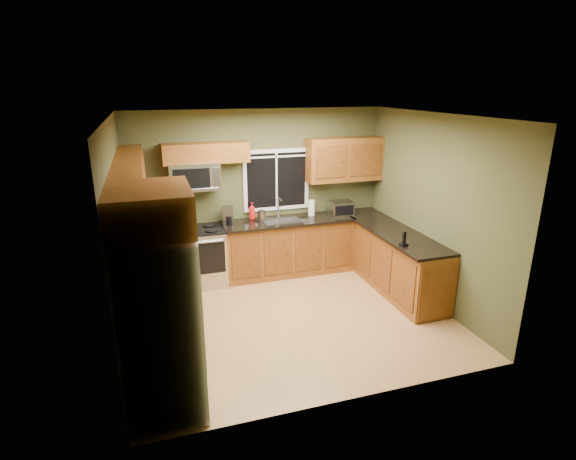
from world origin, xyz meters
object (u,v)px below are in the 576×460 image
microwave (194,176)px  soap_bottle_a (252,211)px  kettle (262,216)px  cordless_phone (404,242)px  paper_towel_roll (311,208)px  refrigerator (160,324)px  toaster_oven (341,208)px  soap_bottle_c (261,216)px  range (200,256)px  coffee_maker (228,216)px

microwave → soap_bottle_a: microwave is taller
soap_bottle_a → kettle: bearing=-68.6°
microwave → cordless_phone: 3.24m
paper_towel_roll → soap_bottle_a: 1.02m
refrigerator → toaster_oven: 4.16m
toaster_oven → soap_bottle_c: 1.38m
range → coffee_maker: size_ratio=3.36×
paper_towel_roll → kettle: bearing=-168.0°
kettle → cordless_phone: kettle is taller
range → soap_bottle_c: bearing=5.8°
toaster_oven → coffee_maker: 1.92m
toaster_oven → kettle: kettle is taller
toaster_oven → refrigerator: bearing=-138.0°
paper_towel_roll → cordless_phone: bearing=-69.3°
microwave → kettle: bearing=-10.2°
coffee_maker → kettle: coffee_maker is taller
range → kettle: size_ratio=3.82×
coffee_maker → cordless_phone: bearing=-39.4°
coffee_maker → refrigerator: bearing=-112.3°
cordless_phone → microwave: bearing=145.3°
range → toaster_oven: 2.47m
refrigerator → cordless_phone: (3.29, 1.11, 0.10)m
microwave → cordless_phone: size_ratio=3.67×
coffee_maker → microwave: bearing=173.3°
range → microwave: (-0.00, 0.14, 1.26)m
microwave → soap_bottle_c: (1.02, -0.03, -0.71)m
soap_bottle_c → range: bearing=-174.2°
coffee_maker → cordless_phone: (2.12, -1.74, -0.07)m
paper_towel_roll → soap_bottle_c: bearing=-177.0°
refrigerator → coffee_maker: bearing=67.7°
paper_towel_roll → microwave: bearing=-179.6°
microwave → paper_towel_roll: 2.03m
cordless_phone → soap_bottle_a: bearing=132.2°
paper_towel_roll → soap_bottle_a: paper_towel_roll is taller
range → paper_towel_roll: (1.92, 0.15, 0.60)m
range → kettle: kettle is taller
kettle → coffee_maker: bearing=166.6°
coffee_maker → paper_towel_roll: bearing=2.8°
toaster_oven → coffee_maker: coffee_maker is taller
microwave → coffee_maker: 0.82m
range → soap_bottle_c: 1.16m
refrigerator → coffee_maker: 3.08m
refrigerator → cordless_phone: bearing=18.6°
toaster_oven → cordless_phone: bearing=-83.1°
range → coffee_maker: coffee_maker is taller
refrigerator → range: size_ratio=1.92×
paper_towel_roll → cordless_phone: paper_towel_roll is taller
refrigerator → microwave: bearing=76.7°
soap_bottle_a → microwave: bearing=-175.2°
microwave → toaster_oven: microwave is taller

